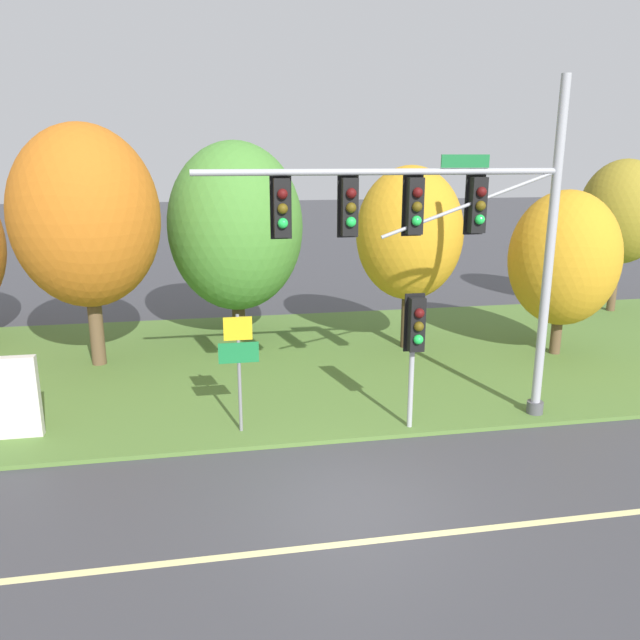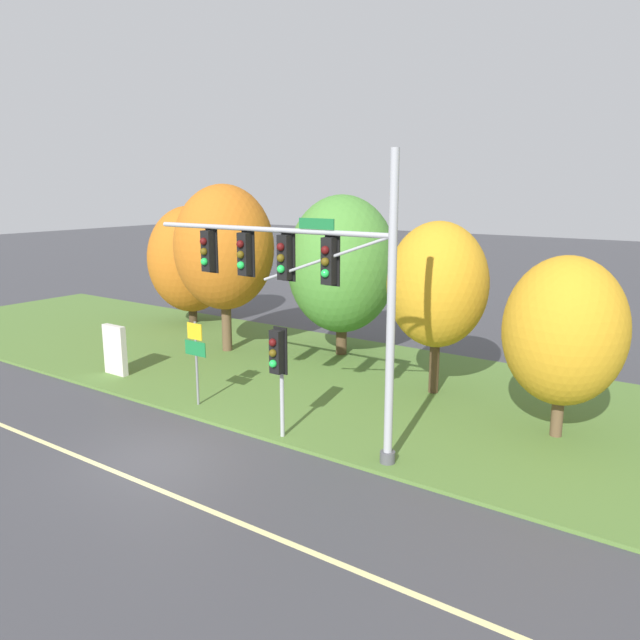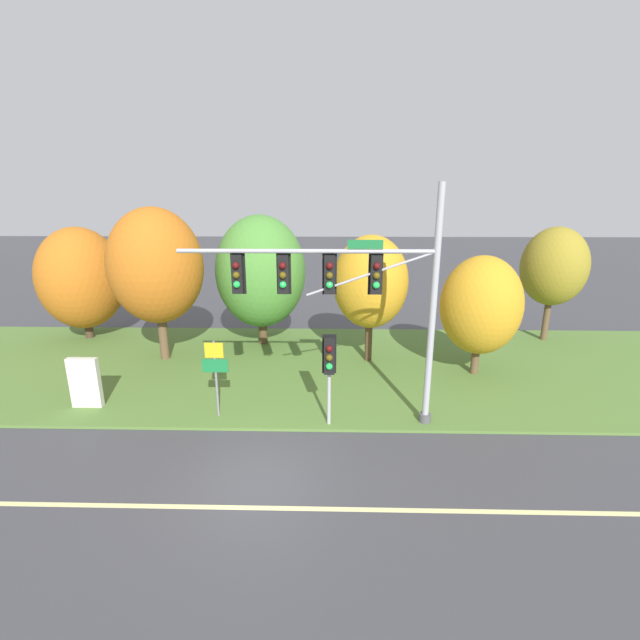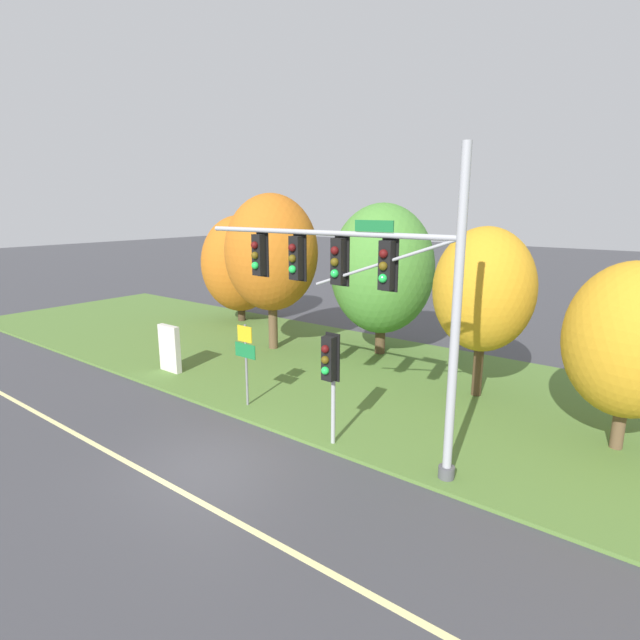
# 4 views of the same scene
# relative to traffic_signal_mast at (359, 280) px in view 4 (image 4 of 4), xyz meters

# --- Properties ---
(ground_plane) EXTENTS (160.00, 160.00, 0.00)m
(ground_plane) POSITION_rel_traffic_signal_mast_xyz_m (-2.62, -3.09, -4.80)
(ground_plane) COLOR #3D3D42
(lane_stripe) EXTENTS (36.00, 0.16, 0.01)m
(lane_stripe) POSITION_rel_traffic_signal_mast_xyz_m (-2.62, -4.29, -4.80)
(lane_stripe) COLOR beige
(lane_stripe) RESTS_ON ground
(grass_verge) EXTENTS (48.00, 11.50, 0.10)m
(grass_verge) POSITION_rel_traffic_signal_mast_xyz_m (-2.62, 5.16, -4.75)
(grass_verge) COLOR #517533
(grass_verge) RESTS_ON ground
(traffic_signal_mast) EXTENTS (8.30, 0.49, 7.91)m
(traffic_signal_mast) POSITION_rel_traffic_signal_mast_xyz_m (0.00, 0.00, 0.00)
(traffic_signal_mast) COLOR #9EA0A5
(traffic_signal_mast) RESTS_ON grass_verge
(pedestrian_signal_near_kerb) EXTENTS (0.46, 0.55, 3.22)m
(pedestrian_signal_near_kerb) POSITION_rel_traffic_signal_mast_xyz_m (-0.64, -0.37, -2.35)
(pedestrian_signal_near_kerb) COLOR #9EA0A5
(pedestrian_signal_near_kerb) RESTS_ON grass_verge
(route_sign_post) EXTENTS (0.91, 0.08, 2.79)m
(route_sign_post) POSITION_rel_traffic_signal_mast_xyz_m (-4.57, 0.26, -2.88)
(route_sign_post) COLOR slate
(route_sign_post) RESTS_ON grass_verge
(tree_nearest_road) EXTENTS (4.35, 4.35, 6.04)m
(tree_nearest_road) POSITION_rel_traffic_signal_mast_xyz_m (-13.99, 9.01, -1.39)
(tree_nearest_road) COLOR #423021
(tree_nearest_road) RESTS_ON grass_verge
(tree_left_of_mast) EXTENTS (4.22, 4.22, 7.11)m
(tree_left_of_mast) POSITION_rel_traffic_signal_mast_xyz_m (-8.57, 5.88, -0.24)
(tree_left_of_mast) COLOR brown
(tree_left_of_mast) RESTS_ON grass_verge
(tree_behind_signpost) EXTENTS (4.56, 4.56, 6.69)m
(tree_behind_signpost) POSITION_rel_traffic_signal_mast_xyz_m (-4.17, 8.24, -0.87)
(tree_behind_signpost) COLOR #4C3823
(tree_behind_signpost) RESTS_ON grass_verge
(tree_mid_verge) EXTENTS (3.40, 3.40, 5.91)m
(tree_mid_verge) POSITION_rel_traffic_signal_mast_xyz_m (1.21, 5.88, -0.93)
(tree_mid_verge) COLOR #4C3823
(tree_mid_verge) RESTS_ON grass_verge
(tree_tall_centre) EXTENTS (3.37, 3.37, 5.20)m
(tree_tall_centre) POSITION_rel_traffic_signal_mast_xyz_m (5.75, 4.37, -1.62)
(tree_tall_centre) COLOR brown
(tree_tall_centre) RESTS_ON grass_verge
(info_kiosk) EXTENTS (1.10, 0.24, 1.90)m
(info_kiosk) POSITION_rel_traffic_signal_mast_xyz_m (-9.57, 0.86, -3.76)
(info_kiosk) COLOR beige
(info_kiosk) RESTS_ON grass_verge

